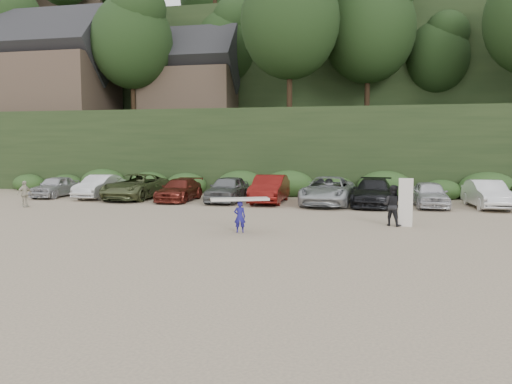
# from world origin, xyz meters

# --- Properties ---
(ground) EXTENTS (120.00, 120.00, 0.00)m
(ground) POSITION_xyz_m (0.00, 0.00, 0.00)
(ground) COLOR tan
(ground) RESTS_ON ground
(hillside_backdrop) EXTENTS (90.00, 41.50, 28.00)m
(hillside_backdrop) POSITION_xyz_m (-0.26, 35.93, 11.22)
(hillside_backdrop) COLOR black
(hillside_backdrop) RESTS_ON ground
(parked_cars) EXTENTS (33.84, 6.32, 1.64)m
(parked_cars) POSITION_xyz_m (0.10, 10.04, 0.77)
(parked_cars) COLOR #B1B0B5
(parked_cars) RESTS_ON ground
(distant_walker) EXTENTS (0.63, 0.92, 1.46)m
(distant_walker) POSITION_xyz_m (-15.17, 5.19, 0.73)
(distant_walker) COLOR #B8B29C
(distant_walker) RESTS_ON ground
(child_surfer) EXTENTS (2.33, 1.43, 1.35)m
(child_surfer) POSITION_xyz_m (-1.57, -0.16, 0.92)
(child_surfer) COLOR navy
(child_surfer) RESTS_ON ground
(adult_surfer) EXTENTS (1.32, 0.96, 2.04)m
(adult_surfer) POSITION_xyz_m (4.38, 2.78, 0.88)
(adult_surfer) COLOR black
(adult_surfer) RESTS_ON ground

